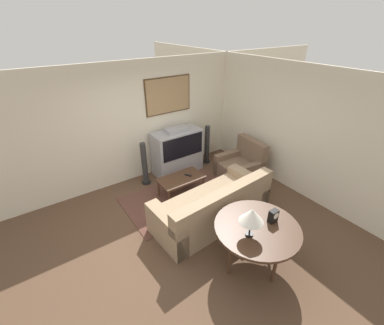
{
  "coord_description": "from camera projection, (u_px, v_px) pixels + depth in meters",
  "views": [
    {
      "loc": [
        -2.03,
        -3.08,
        3.4
      ],
      "look_at": [
        0.66,
        0.81,
        0.75
      ],
      "focal_mm": 24.0,
      "sensor_mm": 36.0,
      "label": 1
    }
  ],
  "objects": [
    {
      "name": "ground_plane",
      "position": [
        188.0,
        224.0,
        4.88
      ],
      "size": [
        12.0,
        12.0,
        0.0
      ],
      "primitive_type": "plane",
      "color": "brown"
    },
    {
      "name": "wall_back",
      "position": [
        135.0,
        123.0,
        5.75
      ],
      "size": [
        12.0,
        0.1,
        2.7
      ],
      "color": "beige",
      "rests_on": "ground_plane"
    },
    {
      "name": "wall_right",
      "position": [
        288.0,
        128.0,
        5.53
      ],
      "size": [
        0.06,
        12.0,
        2.7
      ],
      "color": "beige",
      "rests_on": "ground_plane"
    },
    {
      "name": "area_rug",
      "position": [
        180.0,
        197.0,
        5.59
      ],
      "size": [
        2.32,
        1.47,
        0.01
      ],
      "color": "brown",
      "rests_on": "ground_plane"
    },
    {
      "name": "tv",
      "position": [
        177.0,
        151.0,
        6.3
      ],
      "size": [
        1.19,
        0.56,
        1.18
      ],
      "color": "#9E9EA3",
      "rests_on": "ground_plane"
    },
    {
      "name": "couch",
      "position": [
        213.0,
        207.0,
        4.82
      ],
      "size": [
        2.32,
        1.1,
        0.89
      ],
      "rotation": [
        0.0,
        0.0,
        3.2
      ],
      "color": "#9E8466",
      "rests_on": "ground_plane"
    },
    {
      "name": "armchair",
      "position": [
        241.0,
        167.0,
        6.19
      ],
      "size": [
        0.94,
        0.97,
        0.93
      ],
      "rotation": [
        0.0,
        0.0,
        -1.66
      ],
      "color": "brown",
      "rests_on": "ground_plane"
    },
    {
      "name": "coffee_table",
      "position": [
        181.0,
        179.0,
        5.53
      ],
      "size": [
        0.98,
        0.54,
        0.43
      ],
      "color": "#472D1E",
      "rests_on": "ground_plane"
    },
    {
      "name": "console_table",
      "position": [
        257.0,
        230.0,
        3.76
      ],
      "size": [
        1.25,
        1.25,
        0.76
      ],
      "color": "#472D1E",
      "rests_on": "ground_plane"
    },
    {
      "name": "table_lamp",
      "position": [
        252.0,
        216.0,
        3.42
      ],
      "size": [
        0.34,
        0.34,
        0.46
      ],
      "color": "black",
      "rests_on": "console_table"
    },
    {
      "name": "mantel_clock",
      "position": [
        273.0,
        216.0,
        3.78
      ],
      "size": [
        0.14,
        0.1,
        0.2
      ],
      "color": "black",
      "rests_on": "console_table"
    },
    {
      "name": "remote",
      "position": [
        188.0,
        175.0,
        5.57
      ],
      "size": [
        0.12,
        0.16,
        0.02
      ],
      "color": "black",
      "rests_on": "coffee_table"
    },
    {
      "name": "speaker_tower_left",
      "position": [
        145.0,
        165.0,
        5.87
      ],
      "size": [
        0.22,
        0.22,
        1.03
      ],
      "color": "black",
      "rests_on": "ground_plane"
    },
    {
      "name": "speaker_tower_right",
      "position": [
        207.0,
        145.0,
        6.76
      ],
      "size": [
        0.22,
        0.22,
        1.03
      ],
      "color": "black",
      "rests_on": "ground_plane"
    }
  ]
}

